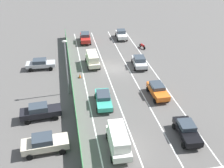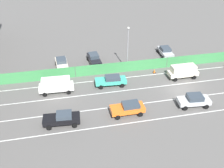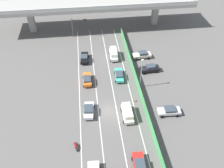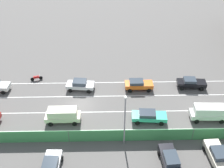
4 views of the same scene
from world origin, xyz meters
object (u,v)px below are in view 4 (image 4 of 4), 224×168
object	(u,v)px
car_van_white	(209,112)
parked_wagon_silver	(51,166)
traffic_cone	(91,132)
street_lamp	(125,117)
parked_sedan_cream	(218,155)
car_sedan_black	(191,83)
motorcycle	(36,78)
car_sedan_silver	(80,85)
car_taxi_orange	(138,84)
car_taxi_teal	(149,116)
car_van_cream	(63,115)
parked_sedan_dark	(170,160)

from	to	relation	value
car_van_white	parked_wagon_silver	xyz separation A→B (m)	(8.12, -19.80, -0.36)
car_van_white	traffic_cone	bearing A→B (deg)	-81.22
street_lamp	traffic_cone	world-z (taller)	street_lamp
parked_sedan_cream	traffic_cone	world-z (taller)	parked_sedan_cream
car_sedan_black	motorcycle	xyz separation A→B (m)	(-2.49, -24.63, -0.42)
parked_wagon_silver	car_sedan_silver	bearing A→B (deg)	172.23
motorcycle	car_sedan_black	bearing A→B (deg)	84.22
car_sedan_silver	parked_wagon_silver	world-z (taller)	car_sedan_silver
traffic_cone	car_taxi_orange	bearing A→B (deg)	143.55
car_van_white	street_lamp	distance (m)	12.73
parked_wagon_silver	traffic_cone	distance (m)	7.04
car_taxi_teal	car_sedan_black	size ratio (longest dim) A/B	1.04
traffic_cone	parked_sedan_cream	bearing A→B (deg)	72.46
car_taxi_teal	traffic_cone	xyz separation A→B (m)	(2.25, -7.65, -0.54)
car_van_cream	parked_wagon_silver	xyz separation A→B (m)	(8.06, -0.33, -0.30)
car_taxi_teal	street_lamp	world-z (taller)	street_lamp
car_van_white	car_taxi_teal	world-z (taller)	car_van_white
car_van_cream	traffic_cone	bearing A→B (deg)	57.94
car_sedan_black	motorcycle	size ratio (longest dim) A/B	2.38
car_sedan_black	parked_sedan_cream	bearing A→B (deg)	-2.64
traffic_cone	parked_sedan_dark	bearing A→B (deg)	60.06
parked_wagon_silver	street_lamp	size ratio (longest dim) A/B	0.60
parked_sedan_dark	traffic_cone	size ratio (longest dim) A/B	6.95
parked_sedan_dark	parked_wagon_silver	bearing A→B (deg)	-87.97
parked_sedan_dark	parked_sedan_cream	xyz separation A→B (m)	(-0.61, 5.53, -0.01)
car_taxi_teal	parked_sedan_dark	world-z (taller)	parked_sedan_dark
parked_wagon_silver	parked_sedan_dark	bearing A→B (deg)	92.03
car_sedan_silver	motorcycle	size ratio (longest dim) A/B	2.30
car_van_white	car_taxi_teal	distance (m)	8.05
car_sedan_black	parked_sedan_cream	world-z (taller)	parked_sedan_cream
parked_wagon_silver	parked_sedan_dark	distance (m)	13.19
car_van_cream	car_van_white	size ratio (longest dim) A/B	0.94
car_sedan_silver	street_lamp	distance (m)	13.41
car_van_white	car_sedan_black	size ratio (longest dim) A/B	1.09
motorcycle	street_lamp	size ratio (longest dim) A/B	0.26
car_taxi_orange	street_lamp	world-z (taller)	street_lamp
motorcycle	parked_sedan_dark	size ratio (longest dim) A/B	0.41
car_sedan_black	car_taxi_orange	bearing A→B (deg)	-87.98
car_van_cream	car_taxi_teal	world-z (taller)	car_van_cream
car_van_white	car_sedan_silver	xyz separation A→B (m)	(-7.14, -17.72, -0.33)
car_van_white	street_lamp	size ratio (longest dim) A/B	0.67
car_sedan_black	parked_sedan_dark	bearing A→B (deg)	-22.47
parked_wagon_silver	parked_sedan_cream	xyz separation A→B (m)	(-1.08, 18.71, 0.07)
car_sedan_silver	motorcycle	distance (m)	7.82
car_van_white	car_van_cream	bearing A→B (deg)	-89.83
car_taxi_orange	parked_wagon_silver	size ratio (longest dim) A/B	0.97
car_taxi_teal	parked_wagon_silver	distance (m)	14.19
car_van_cream	traffic_cone	world-z (taller)	car_van_cream
car_van_cream	car_van_white	distance (m)	19.47
motorcycle	car_van_cream	bearing A→B (deg)	29.52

